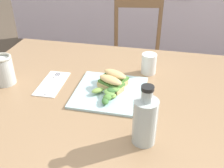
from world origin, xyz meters
name	(u,v)px	position (x,y,z in m)	size (l,w,h in m)	color
dining_table	(113,116)	(-0.07, 0.00, 0.63)	(1.34, 1.01, 0.74)	#997551
chair_wooden_far	(137,58)	(-0.08, 0.97, 0.45)	(0.46, 0.46, 0.87)	#8E6642
plate_lunch	(110,92)	(-0.08, 0.02, 0.74)	(0.29, 0.29, 0.01)	silver
sandwich_half_front	(111,83)	(-0.09, 0.04, 0.78)	(0.12, 0.10, 0.06)	#DBB270
sandwich_half_back	(115,77)	(-0.08, 0.09, 0.78)	(0.12, 0.10, 0.06)	#DBB270
salad_mixed_greens	(110,92)	(-0.08, -0.02, 0.77)	(0.13, 0.16, 0.03)	#84A84C
napkin_folded	(52,83)	(-0.35, 0.04, 0.74)	(0.10, 0.21, 0.00)	white
fork_on_napkin	(54,81)	(-0.35, 0.05, 0.75)	(0.03, 0.19, 0.00)	silver
bottle_cold_brew	(145,123)	(0.08, -0.23, 0.82)	(0.08, 0.08, 0.21)	black
mason_jar_iced_tea	(4,71)	(-0.56, 0.00, 0.80)	(0.09, 0.09, 0.13)	#995623
cup_extra_side	(149,64)	(0.06, 0.23, 0.79)	(0.07, 0.07, 0.10)	white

